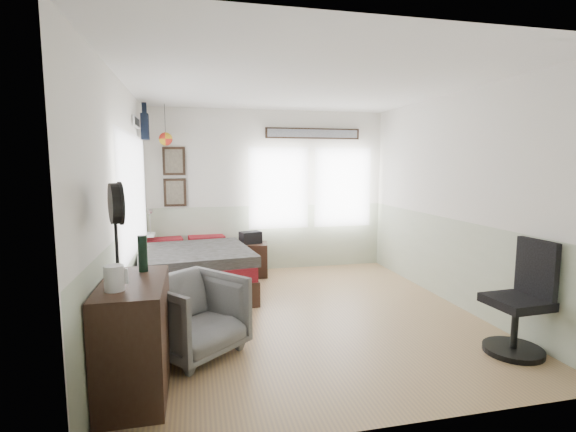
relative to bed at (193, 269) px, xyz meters
name	(u,v)px	position (x,y,z in m)	size (l,w,h in m)	color
ground_plane	(303,314)	(1.30, -1.24, -0.32)	(4.00, 4.50, 0.01)	#9E7A58
room_shell	(294,180)	(1.22, -1.05, 1.30)	(4.02, 4.52, 2.71)	silver
wall_decor	(203,145)	(0.20, 0.72, 1.78)	(3.55, 1.32, 1.44)	black
bed	(193,269)	(0.00, 0.00, 0.00)	(1.66, 2.18, 0.65)	#37231A
dresser	(135,337)	(-0.44, -2.61, 0.13)	(0.48, 1.00, 0.90)	#37231A
armchair	(194,316)	(0.01, -2.02, 0.06)	(0.80, 0.82, 0.75)	#616161
nightstand	(251,260)	(0.92, 0.64, -0.05)	(0.53, 0.43, 0.53)	#37231A
task_chair	(521,307)	(3.06, -2.69, 0.13)	(0.55, 0.55, 1.09)	black
kettle	(114,278)	(-0.53, -2.83, 0.68)	(0.16, 0.14, 0.19)	silver
bottle	(143,253)	(-0.39, -2.31, 0.74)	(0.08, 0.08, 0.31)	black
stand_fan	(116,205)	(-0.51, -2.73, 1.19)	(0.17, 0.31, 0.78)	black
black_bag	(250,238)	(0.92, 0.64, 0.31)	(0.33, 0.21, 0.19)	black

